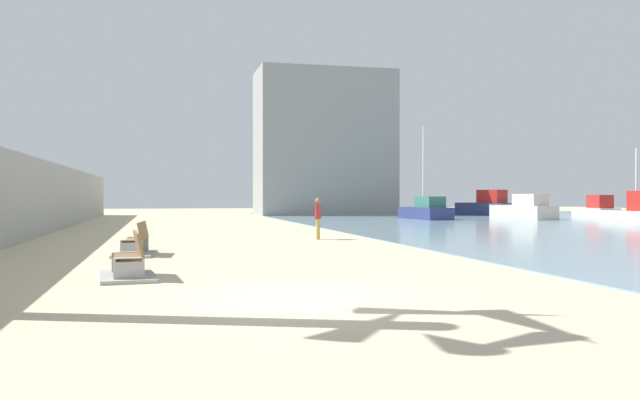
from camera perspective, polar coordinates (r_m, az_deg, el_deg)
ground_plane at (r=29.01m, az=-9.35°, el=-3.04°), size 120.00×120.00×0.00m
seawall at (r=29.37m, az=-24.11°, el=0.19°), size 0.80×64.00×3.30m
bench_near at (r=14.46m, az=-16.27°, el=-5.60°), size 1.29×2.19×0.98m
bench_far at (r=19.89m, az=-15.68°, el=-3.96°), size 1.28×2.19×0.98m
person_walking at (r=25.97m, az=-0.18°, el=-1.34°), size 0.31×0.48×1.64m
boat_mid_bay at (r=56.34m, az=22.87°, el=-0.72°), size 2.68×5.55×1.74m
boat_nearest at (r=49.74m, az=17.29°, el=-0.79°), size 2.25×6.00×1.81m
boat_outer at (r=58.00m, az=14.25°, el=-0.50°), size 4.09×5.22×2.18m
boat_far_right at (r=47.72m, az=9.19°, el=-0.89°), size 2.32×5.22×6.74m
harbor_building at (r=58.79m, az=0.38°, el=4.93°), size 12.00×6.00×12.76m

